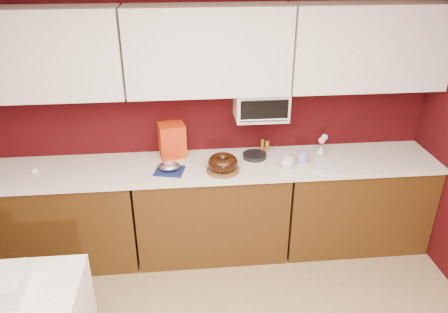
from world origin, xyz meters
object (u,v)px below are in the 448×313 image
foil_ham_nest (169,166)px  flower_vase (321,150)px  bundt_cake (223,163)px  coffee_mug (287,162)px  blue_jar (302,157)px  pandoro_box (172,140)px  toaster_oven (261,104)px

foil_ham_nest → flower_vase: flower_vase is taller
bundt_cake → coffee_mug: 0.55m
blue_jar → flower_vase: size_ratio=1.01×
bundt_cake → blue_jar: (0.70, 0.09, -0.03)m
pandoro_box → coffee_mug: pandoro_box is taller
foil_ham_nest → flower_vase: bearing=7.5°
foil_ham_nest → coffee_mug: (1.00, -0.02, -0.00)m
toaster_oven → foil_ham_nest: size_ratio=2.57×
pandoro_box → coffee_mug: bearing=-29.1°
foil_ham_nest → blue_jar: (1.15, 0.05, -0.00)m
bundt_cake → blue_jar: bundt_cake is taller
pandoro_box → flower_vase: bearing=-16.0°
flower_vase → bundt_cake: bearing=-166.7°
bundt_cake → foil_ham_nest: (-0.45, 0.04, -0.03)m
coffee_mug → bundt_cake: bearing=-178.3°
coffee_mug → flower_vase: flower_vase is taller
pandoro_box → toaster_oven: bearing=-13.7°
coffee_mug → blue_jar: size_ratio=0.97×
coffee_mug → pandoro_box: bearing=161.1°
blue_jar → pandoro_box: bearing=167.1°
foil_ham_nest → pandoro_box: bearing=85.4°
blue_jar → foil_ham_nest: bearing=-177.3°
foil_ham_nest → coffee_mug: size_ratio=1.68×
bundt_cake → flower_vase: bearing=13.3°
bundt_cake → flower_vase: 0.93m
bundt_cake → blue_jar: size_ratio=2.31×
foil_ham_nest → toaster_oven: bearing=18.2°
toaster_oven → coffee_mug: 0.54m
pandoro_box → flower_vase: pandoro_box is taller
blue_jar → flower_vase: blue_jar is taller
toaster_oven → foil_ham_nest: bearing=-161.8°
foil_ham_nest → pandoro_box: 0.33m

